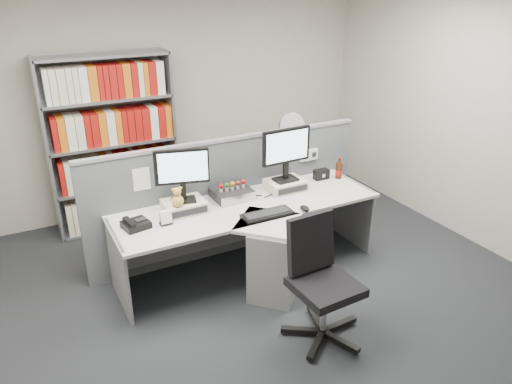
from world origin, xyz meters
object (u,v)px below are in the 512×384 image
mouse (305,208)px  office_chair (320,277)px  desk_calendar (166,219)px  speaker (321,174)px  desktop_pc (232,193)px  keyboard (267,214)px  desk_fan (291,128)px  shelving_unit (113,146)px  filing_cabinet (290,178)px  cola_bottle (339,170)px  monitor_right (286,150)px  desk_phone (135,224)px  desk (259,239)px  monitor_left (182,171)px

mouse → office_chair: 0.86m
desk_calendar → speaker: desk_calendar is taller
desk_calendar → mouse: bearing=-15.1°
desktop_pc → keyboard: (0.12, -0.51, -0.03)m
desk_fan → shelving_unit: bearing=167.9°
filing_cabinet → cola_bottle: bearing=-90.8°
mouse → desk_calendar: bearing=164.9°
desktop_pc → cola_bottle: cola_bottle is taller
desktop_pc → mouse: 0.75m
monitor_right → cola_bottle: monitor_right is taller
desk_phone → cola_bottle: 2.27m
desk → speaker: size_ratio=16.09×
desk_phone → office_chair: bearing=-45.1°
desk → office_chair: bearing=-85.4°
monitor_right → desk_phone: size_ratio=2.20×
keyboard → speaker: size_ratio=2.99×
desk → speaker: (1.00, 0.44, 0.32)m
desk_phone → desk_calendar: 0.26m
desk_calendar → office_chair: (0.90, -1.10, -0.23)m
keyboard → shelving_unit: size_ratio=0.24×
desk → shelving_unit: bearing=116.0°
keyboard → desk_calendar: bearing=163.2°
desk → keyboard: (0.05, -0.07, 0.28)m
desk_calendar → cola_bottle: cola_bottle is taller
office_chair → shelving_unit: bearing=109.5°
desk → desktop_pc: 0.54m
desk_calendar → shelving_unit: shelving_unit is taller
monitor_left → cola_bottle: size_ratio=2.11×
desk_fan → cola_bottle: bearing=-90.8°
monitor_left → filing_cabinet: 2.19m
cola_bottle → filing_cabinet: cola_bottle is taller
monitor_right → desk_calendar: size_ratio=4.20×
desk_calendar → desk_fan: 2.37m
mouse → desk: bearing=161.9°
monitor_left → cola_bottle: bearing=-0.3°
desk_calendar → office_chair: bearing=-50.7°
desktop_pc → keyboard: size_ratio=0.76×
desk_phone → desk: bearing=-13.4°
shelving_unit → cola_bottle: bearing=-35.2°
monitor_right → desk_fan: (0.69, 1.02, -0.12)m
desk → speaker: 1.14m
desktop_pc → keyboard: desktop_pc is taller
shelving_unit → office_chair: bearing=-70.5°
mouse → shelving_unit: 2.39m
keyboard → cola_bottle: cola_bottle is taller
desk → desk_fan: (1.20, 1.40, 0.57)m
filing_cabinet → desk_calendar: bearing=-149.3°
speaker → cola_bottle: bearing=-20.6°
desk_calendar → filing_cabinet: bearing=30.7°
speaker → office_chair: bearing=-124.7°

